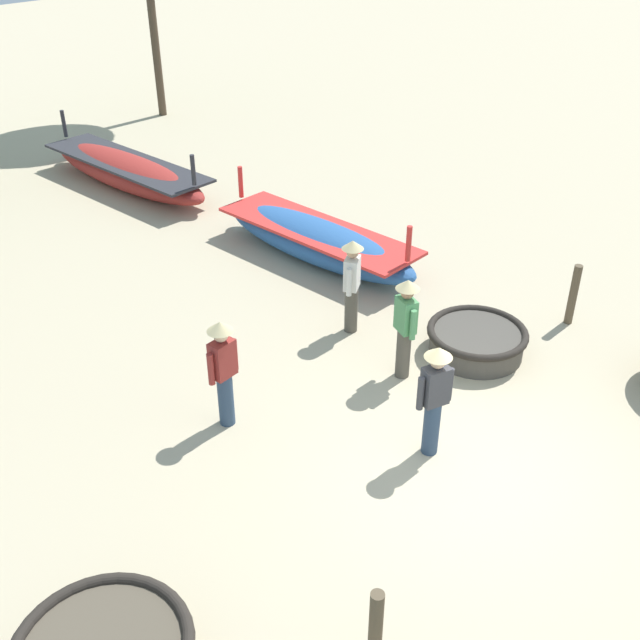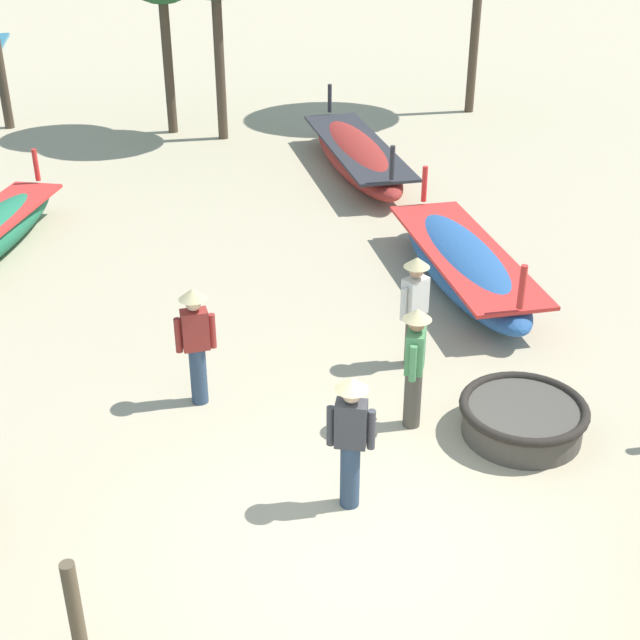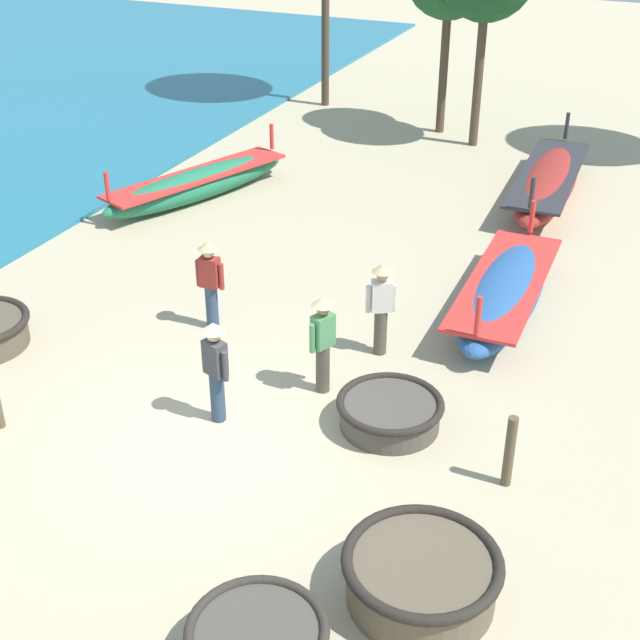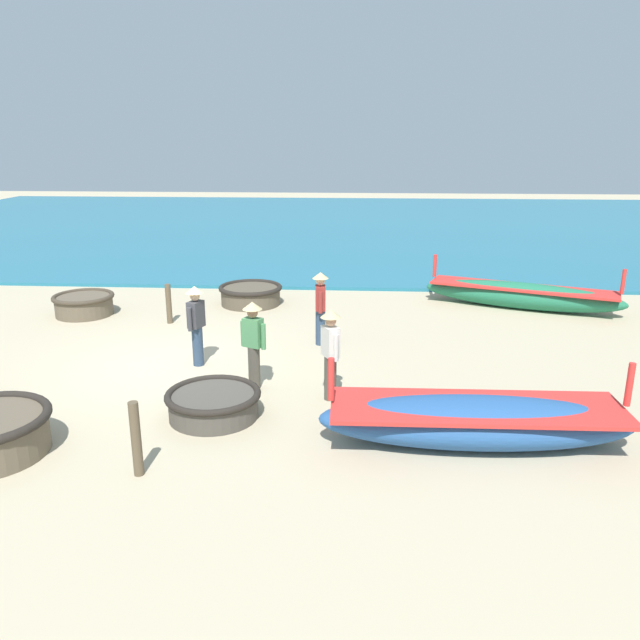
{
  "view_description": "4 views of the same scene",
  "coord_description": "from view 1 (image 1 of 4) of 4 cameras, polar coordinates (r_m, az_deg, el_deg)",
  "views": [
    {
      "loc": [
        -6.64,
        -3.69,
        6.76
      ],
      "look_at": [
        0.5,
        3.1,
        0.72
      ],
      "focal_mm": 42.0,
      "sensor_mm": 36.0,
      "label": 1
    },
    {
      "loc": [
        -1.96,
        -7.11,
        6.57
      ],
      "look_at": [
        0.05,
        2.82,
        1.13
      ],
      "focal_mm": 50.0,
      "sensor_mm": 36.0,
      "label": 2
    },
    {
      "loc": [
        5.72,
        -8.95,
        7.89
      ],
      "look_at": [
        0.86,
        2.19,
        1.07
      ],
      "focal_mm": 50.0,
      "sensor_mm": 36.0,
      "label": 3
    },
    {
      "loc": [
        11.81,
        3.77,
        4.56
      ],
      "look_at": [
        -0.1,
        3.03,
        1.01
      ],
      "focal_mm": 35.0,
      "sensor_mm": 36.0,
      "label": 4
    }
  ],
  "objects": [
    {
      "name": "long_boat_white_hull",
      "position": [
        19.01,
        -14.49,
        10.93
      ],
      "size": [
        1.45,
        5.59,
        1.39
      ],
      "color": "maroon",
      "rests_on": "ground"
    },
    {
      "name": "mooring_post_shoreline",
      "position": [
        13.3,
        18.73,
        1.84
      ],
      "size": [
        0.14,
        0.14,
        1.1
      ],
      "primitive_type": "cylinder",
      "color": "brown",
      "rests_on": "ground"
    },
    {
      "name": "fisherman_hauling",
      "position": [
        10.19,
        -7.39,
        -3.56
      ],
      "size": [
        0.53,
        0.36,
        1.67
      ],
      "color": "#2D425B",
      "rests_on": "ground"
    },
    {
      "name": "fisherman_with_hat",
      "position": [
        11.13,
        6.52,
        -0.19
      ],
      "size": [
        0.36,
        0.49,
        1.67
      ],
      "color": "#4C473D",
      "rests_on": "ground"
    },
    {
      "name": "fisherman_standing_left",
      "position": [
        12.2,
        2.44,
        3.04
      ],
      "size": [
        0.47,
        0.36,
        1.67
      ],
      "color": "#4C473D",
      "rests_on": "ground"
    },
    {
      "name": "coracle_front_left",
      "position": [
        12.2,
        11.84,
        -1.5
      ],
      "size": [
        1.61,
        1.61,
        0.47
      ],
      "color": "#4C473F",
      "rests_on": "ground"
    },
    {
      "name": "fisherman_by_coracle",
      "position": [
        9.72,
        8.72,
        -5.59
      ],
      "size": [
        0.5,
        0.36,
        1.67
      ],
      "color": "#2D425B",
      "rests_on": "ground"
    },
    {
      "name": "ground_plane",
      "position": [
        10.17,
        10.99,
        -10.9
      ],
      "size": [
        80.0,
        80.0,
        0.0
      ],
      "primitive_type": "plane",
      "color": "#BCAD8C"
    },
    {
      "name": "long_boat_blue_hull",
      "position": [
        14.86,
        -0.21,
        6.1
      ],
      "size": [
        1.35,
        4.8,
        1.37
      ],
      "color": "#285693",
      "rests_on": "ground"
    },
    {
      "name": "mooring_post_mid_beach",
      "position": [
        7.76,
        4.26,
        -22.43
      ],
      "size": [
        0.14,
        0.14,
        1.01
      ],
      "primitive_type": "cylinder",
      "color": "brown",
      "rests_on": "ground"
    }
  ]
}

